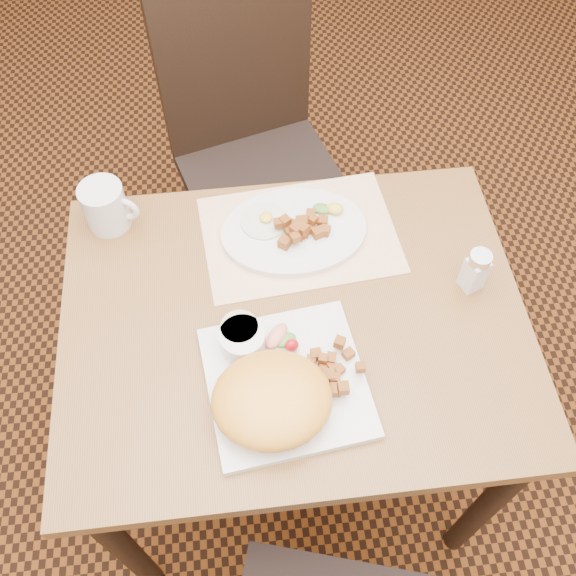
# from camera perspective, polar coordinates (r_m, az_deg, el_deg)

# --- Properties ---
(ground) EXTENTS (8.00, 8.00, 0.00)m
(ground) POSITION_cam_1_polar(r_m,az_deg,el_deg) (1.92, 0.38, -14.11)
(ground) COLOR black
(ground) RESTS_ON ground
(table) EXTENTS (0.90, 0.70, 0.75)m
(table) POSITION_cam_1_polar(r_m,az_deg,el_deg) (1.33, 0.54, -5.07)
(table) COLOR brown
(table) RESTS_ON ground
(chair_far) EXTENTS (0.52, 0.53, 0.97)m
(chair_far) POSITION_cam_1_polar(r_m,az_deg,el_deg) (1.84, -3.12, 12.77)
(chair_far) COLOR black
(chair_far) RESTS_ON ground
(placemat) EXTENTS (0.42, 0.31, 0.00)m
(placemat) POSITION_cam_1_polar(r_m,az_deg,el_deg) (1.35, 1.03, 4.75)
(placemat) COLOR white
(placemat) RESTS_ON table
(plate_square) EXTENTS (0.31, 0.31, 0.02)m
(plate_square) POSITION_cam_1_polar(r_m,az_deg,el_deg) (1.17, -0.15, -8.37)
(plate_square) COLOR silver
(plate_square) RESTS_ON table
(plate_oval) EXTENTS (0.31, 0.24, 0.02)m
(plate_oval) POSITION_cam_1_polar(r_m,az_deg,el_deg) (1.34, 0.52, 5.07)
(plate_oval) COLOR silver
(plate_oval) RESTS_ON placemat
(hollandaise_mound) EXTENTS (0.21, 0.19, 0.08)m
(hollandaise_mound) POSITION_cam_1_polar(r_m,az_deg,el_deg) (1.10, -1.53, -9.89)
(hollandaise_mound) COLOR gold
(hollandaise_mound) RESTS_ON plate_square
(ramekin) EXTENTS (0.08, 0.09, 0.05)m
(ramekin) POSITION_cam_1_polar(r_m,az_deg,el_deg) (1.17, -4.09, -4.55)
(ramekin) COLOR silver
(ramekin) RESTS_ON plate_square
(garnish_sq) EXTENTS (0.07, 0.07, 0.03)m
(garnish_sq) POSITION_cam_1_polar(r_m,az_deg,el_deg) (1.19, -0.53, -4.53)
(garnish_sq) COLOR #387223
(garnish_sq) RESTS_ON plate_square
(fried_egg) EXTENTS (0.10, 0.10, 0.02)m
(fried_egg) POSITION_cam_1_polar(r_m,az_deg,el_deg) (1.35, -2.11, 6.04)
(fried_egg) COLOR white
(fried_egg) RESTS_ON plate_oval
(garnish_ov) EXTENTS (0.07, 0.05, 0.02)m
(garnish_ov) POSITION_cam_1_polar(r_m,az_deg,el_deg) (1.36, 3.74, 7.06)
(garnish_ov) COLOR #387223
(garnish_ov) RESTS_ON plate_oval
(salt_shaker) EXTENTS (0.05, 0.05, 0.10)m
(salt_shaker) POSITION_cam_1_polar(r_m,az_deg,el_deg) (1.29, 16.32, 1.53)
(salt_shaker) COLOR white
(salt_shaker) RESTS_ON table
(coffee_mug) EXTENTS (0.12, 0.09, 0.10)m
(coffee_mug) POSITION_cam_1_polar(r_m,az_deg,el_deg) (1.39, -15.86, 7.00)
(coffee_mug) COLOR silver
(coffee_mug) RESTS_ON table
(home_fries_sq) EXTENTS (0.13, 0.11, 0.03)m
(home_fries_sq) POSITION_cam_1_polar(r_m,az_deg,el_deg) (1.16, 3.59, -7.23)
(home_fries_sq) COLOR #984F18
(home_fries_sq) RESTS_ON plate_square
(home_fries_ov) EXTENTS (0.12, 0.09, 0.04)m
(home_fries_ov) POSITION_cam_1_polar(r_m,az_deg,el_deg) (1.32, 1.21, 5.33)
(home_fries_ov) COLOR #984F18
(home_fries_ov) RESTS_ON plate_oval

